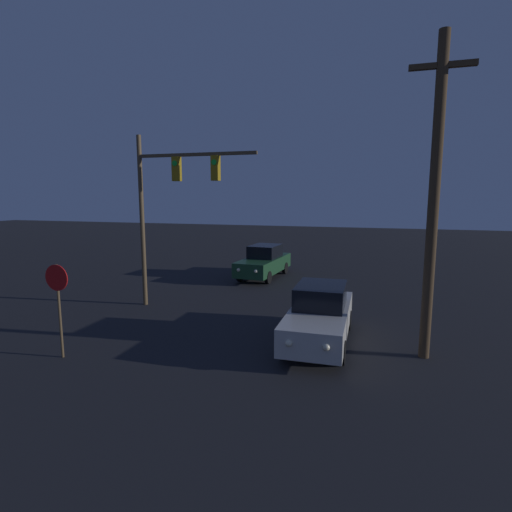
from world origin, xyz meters
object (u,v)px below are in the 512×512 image
at_px(car_near, 320,315).
at_px(traffic_signal_mast, 168,194).
at_px(car_far, 264,262).
at_px(utility_pole, 434,197).
at_px(stop_sign, 58,293).

relative_size(car_near, traffic_signal_mast, 0.71).
bearing_deg(traffic_signal_mast, car_far, 73.87).
xyz_separation_m(traffic_signal_mast, utility_pole, (9.10, -2.49, -0.08)).
xyz_separation_m(car_far, utility_pole, (7.16, -9.20, 3.50)).
distance_m(stop_sign, utility_pole, 10.22).
bearing_deg(utility_pole, car_near, 173.99).
bearing_deg(utility_pole, car_far, 127.88).
height_order(stop_sign, utility_pole, utility_pole).
xyz_separation_m(car_near, utility_pole, (2.91, -0.31, 3.50)).
xyz_separation_m(car_far, stop_sign, (-2.30, -12.11, 0.95)).
height_order(car_far, utility_pole, utility_pole).
bearing_deg(utility_pole, traffic_signal_mast, 164.71).
height_order(car_far, stop_sign, stop_sign).
xyz_separation_m(car_near, car_far, (-4.25, 8.89, 0.00)).
bearing_deg(traffic_signal_mast, stop_sign, -93.84).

